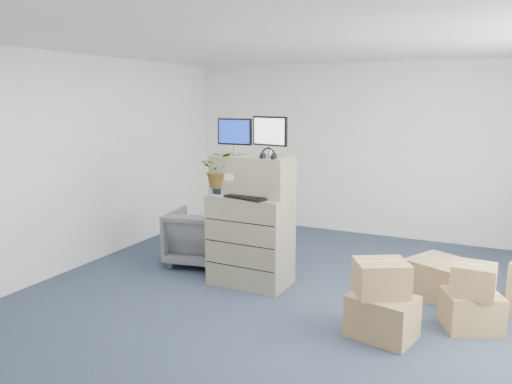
% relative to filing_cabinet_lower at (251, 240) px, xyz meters
% --- Properties ---
extents(ground, '(7.00, 7.00, 0.00)m').
position_rel_filing_cabinet_lower_xyz_m(ground, '(0.64, -0.62, -0.55)').
color(ground, '#263245').
rests_on(ground, ground).
extents(wall_back, '(6.00, 0.02, 2.80)m').
position_rel_filing_cabinet_lower_xyz_m(wall_back, '(0.64, 2.89, 0.85)').
color(wall_back, silver).
rests_on(wall_back, ground).
extents(filing_cabinet_lower, '(0.95, 0.60, 1.09)m').
position_rel_filing_cabinet_lower_xyz_m(filing_cabinet_lower, '(0.00, 0.00, 0.00)').
color(filing_cabinet_lower, gray).
rests_on(filing_cabinet_lower, ground).
extents(filing_cabinet_upper, '(0.95, 0.50, 0.47)m').
position_rel_filing_cabinet_lower_xyz_m(filing_cabinet_upper, '(0.00, 0.05, 0.78)').
color(filing_cabinet_upper, gray).
rests_on(filing_cabinet_upper, filing_cabinet_lower).
extents(monitor_left, '(0.44, 0.17, 0.44)m').
position_rel_filing_cabinet_lower_xyz_m(monitor_left, '(-0.23, 0.03, 1.26)').
color(monitor_left, '#99999E').
rests_on(monitor_left, filing_cabinet_upper).
extents(monitor_right, '(0.47, 0.23, 0.47)m').
position_rel_filing_cabinet_lower_xyz_m(monitor_right, '(0.23, 0.03, 1.28)').
color(monitor_right, '#99999E').
rests_on(monitor_right, filing_cabinet_upper).
extents(headphones, '(0.17, 0.02, 0.17)m').
position_rel_filing_cabinet_lower_xyz_m(headphones, '(0.29, -0.14, 1.06)').
color(headphones, black).
rests_on(headphones, filing_cabinet_upper).
extents(keyboard, '(0.57, 0.35, 0.03)m').
position_rel_filing_cabinet_lower_xyz_m(keyboard, '(0.04, -0.17, 0.56)').
color(keyboard, black).
rests_on(keyboard, filing_cabinet_lower).
extents(mouse, '(0.10, 0.07, 0.03)m').
position_rel_filing_cabinet_lower_xyz_m(mouse, '(0.36, -0.13, 0.56)').
color(mouse, silver).
rests_on(mouse, filing_cabinet_lower).
extents(water_bottle, '(0.08, 0.08, 0.27)m').
position_rel_filing_cabinet_lower_xyz_m(water_bottle, '(0.11, 0.06, 0.68)').
color(water_bottle, gray).
rests_on(water_bottle, filing_cabinet_lower).
extents(phone_dock, '(0.06, 0.05, 0.12)m').
position_rel_filing_cabinet_lower_xyz_m(phone_dock, '(-0.06, 0.06, 0.59)').
color(phone_dock, silver).
rests_on(phone_dock, filing_cabinet_lower).
extents(external_drive, '(0.23, 0.18, 0.07)m').
position_rel_filing_cabinet_lower_xyz_m(external_drive, '(0.33, 0.07, 0.58)').
color(external_drive, black).
rests_on(external_drive, filing_cabinet_lower).
extents(tissue_box, '(0.27, 0.17, 0.09)m').
position_rel_filing_cabinet_lower_xyz_m(tissue_box, '(0.32, 0.10, 0.66)').
color(tissue_box, '#3E80D5').
rests_on(tissue_box, external_drive).
extents(potted_plant, '(0.51, 0.54, 0.42)m').
position_rel_filing_cabinet_lower_xyz_m(potted_plant, '(-0.36, -0.11, 0.79)').
color(potted_plant, '#ACC9A2').
rests_on(potted_plant, filing_cabinet_lower).
extents(office_chair, '(0.92, 0.88, 0.82)m').
position_rel_filing_cabinet_lower_xyz_m(office_chair, '(-0.96, 0.38, -0.14)').
color(office_chair, '#5D5E62').
rests_on(office_chair, ground).
extents(cardboard_boxes, '(2.28, 1.96, 0.74)m').
position_rel_filing_cabinet_lower_xyz_m(cardboard_boxes, '(2.46, 0.07, -0.27)').
color(cardboard_boxes, '#9A714A').
rests_on(cardboard_boxes, ground).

